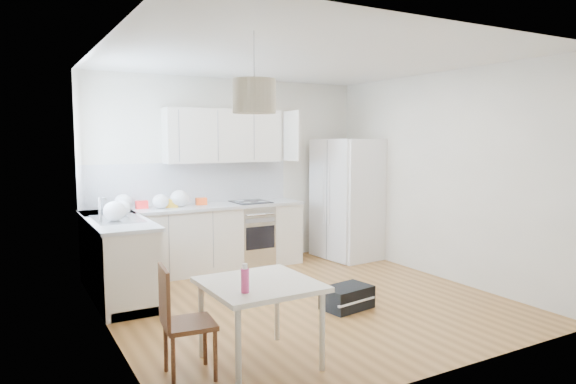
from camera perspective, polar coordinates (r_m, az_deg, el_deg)
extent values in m
plane|color=brown|center=(5.98, 1.67, -11.94)|extent=(4.20, 4.20, 0.00)
plane|color=white|center=(5.75, 1.76, 14.58)|extent=(4.20, 4.20, 0.00)
plane|color=beige|center=(7.58, -6.51, 2.25)|extent=(4.20, 0.00, 4.20)
plane|color=beige|center=(4.97, -19.51, -0.02)|extent=(0.00, 4.20, 4.20)
plane|color=beige|center=(7.03, 16.55, 1.74)|extent=(0.00, 4.20, 4.20)
cube|color=#BFE0F9|center=(6.08, -21.41, 4.73)|extent=(0.02, 1.00, 1.00)
cube|color=beige|center=(7.21, -9.91, -5.30)|extent=(3.00, 0.60, 0.88)
cube|color=beige|center=(6.34, -18.42, -7.09)|extent=(0.60, 1.80, 0.88)
cube|color=#AEB1B3|center=(7.13, -9.98, -1.68)|extent=(3.02, 0.64, 0.04)
cube|color=#AEB1B3|center=(6.25, -18.56, -2.98)|extent=(0.64, 1.82, 0.04)
cube|color=silver|center=(7.38, -10.78, 0.98)|extent=(3.00, 0.01, 0.58)
cube|color=silver|center=(6.16, -21.34, -0.29)|extent=(0.01, 1.80, 0.58)
cube|color=beige|center=(7.36, -7.16, 6.22)|extent=(1.70, 0.32, 0.75)
cube|color=beige|center=(4.22, -3.16, -10.21)|extent=(0.88, 0.88, 0.04)
cylinder|color=beige|center=(3.87, -5.55, -17.12)|extent=(0.05, 0.05, 0.64)
cylinder|color=beige|center=(4.21, 3.82, -15.17)|extent=(0.05, 0.05, 0.64)
cylinder|color=beige|center=(4.50, -9.60, -13.82)|extent=(0.05, 0.05, 0.64)
cylinder|color=beige|center=(4.79, -1.23, -12.48)|extent=(0.05, 0.05, 0.64)
cylinder|color=#D63B7C|center=(3.92, -4.80, -9.52)|extent=(0.07, 0.07, 0.22)
cube|color=black|center=(5.71, 6.57, -11.56)|extent=(0.57, 0.42, 0.24)
cylinder|color=beige|center=(4.24, -3.76, 10.57)|extent=(0.41, 0.41, 0.28)
ellipsoid|color=white|center=(6.94, -17.86, -1.07)|extent=(0.23, 0.19, 0.20)
ellipsoid|color=white|center=(6.93, -13.96, -1.02)|extent=(0.21, 0.18, 0.19)
ellipsoid|color=white|center=(7.04, -11.97, -0.71)|extent=(0.25, 0.22, 0.23)
ellipsoid|color=white|center=(6.40, -17.98, -1.74)|extent=(0.20, 0.17, 0.18)
ellipsoid|color=white|center=(6.03, -18.73, -2.03)|extent=(0.25, 0.21, 0.22)
cube|color=#E34514|center=(7.21, -9.62, -1.03)|extent=(0.15, 0.10, 0.10)
cube|color=yellow|center=(7.03, -12.80, -1.23)|extent=(0.18, 0.14, 0.11)
cube|color=red|center=(7.00, -15.94, -1.36)|extent=(0.15, 0.10, 0.10)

